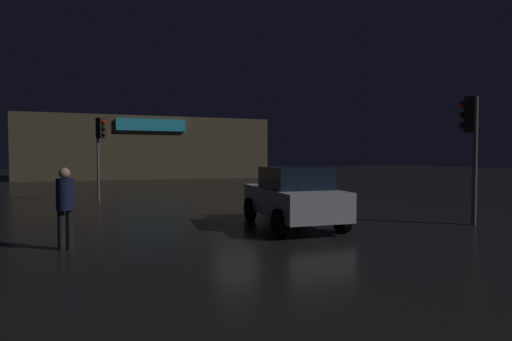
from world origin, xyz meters
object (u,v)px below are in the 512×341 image
Objects in this scene: traffic_signal_main at (471,134)px; traffic_signal_opposite at (100,138)px; store_building at (148,149)px; car_near at (293,196)px; pedestrian at (65,202)px.

traffic_signal_opposite is (-10.36, 9.96, 0.19)m from traffic_signal_main.
traffic_signal_main is at bearing -77.04° from store_building.
car_near is (-4.94, 1.40, -1.77)m from traffic_signal_main.
store_building is at bearing 94.09° from car_near.
store_building is at bearing 102.96° from traffic_signal_main.
pedestrian is (-0.26, -9.57, -1.80)m from traffic_signal_opposite.
traffic_signal_opposite is 9.74m from pedestrian.
traffic_signal_opposite is at bearing 88.44° from pedestrian.
traffic_signal_main is 2.13× the size of pedestrian.
store_building is 5.84× the size of traffic_signal_opposite.
pedestrian is (-3.60, -30.13, -1.75)m from store_building.
car_near is 2.32× the size of pedestrian.
store_building is 31.33m from traffic_signal_main.
traffic_signal_opposite is at bearing 136.12° from traffic_signal_main.
pedestrian is (-10.62, 0.39, -1.61)m from traffic_signal_main.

